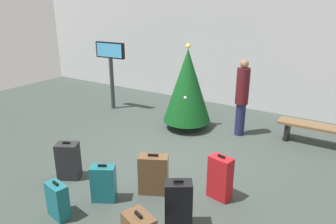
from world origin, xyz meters
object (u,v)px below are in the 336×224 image
object	(u,v)px
suitcase_3	(178,205)
suitcase_4	(68,161)
suitcase_5	(58,201)
suitcase_1	(104,183)
holiday_tree	(187,86)
flight_info_kiosk	(111,62)
suitcase_2	(153,174)
suitcase_6	(220,178)
waiting_bench	(318,130)
traveller_0	(242,96)

from	to	relation	value
suitcase_3	suitcase_4	distance (m)	2.41
suitcase_5	suitcase_1	bearing A→B (deg)	66.88
holiday_tree	flight_info_kiosk	xyz separation A→B (m)	(-2.68, 0.22, 0.29)
suitcase_2	suitcase_6	distance (m)	1.11
waiting_bench	suitcase_2	xyz separation A→B (m)	(-2.08, -3.54, -0.02)
suitcase_1	suitcase_6	xyz separation A→B (m)	(1.58, 1.07, 0.06)
flight_info_kiosk	suitcase_2	bearing A→B (deg)	-40.74
holiday_tree	traveller_0	distance (m)	1.35
holiday_tree	waiting_bench	size ratio (longest dim) A/B	1.26
waiting_bench	traveller_0	bearing A→B (deg)	-168.76
suitcase_4	suitcase_1	bearing A→B (deg)	-10.64
waiting_bench	suitcase_2	world-z (taller)	suitcase_2
traveller_0	suitcase_2	xyz separation A→B (m)	(-0.37, -3.20, -0.64)
suitcase_1	suitcase_3	bearing A→B (deg)	2.94
holiday_tree	flight_info_kiosk	world-z (taller)	holiday_tree
waiting_bench	suitcase_1	xyz separation A→B (m)	(-2.64, -4.15, -0.06)
suitcase_5	suitcase_6	world-z (taller)	suitcase_6
flight_info_kiosk	suitcase_1	size ratio (longest dim) A/B	3.03
suitcase_2	suitcase_4	bearing A→B (deg)	-165.30
flight_info_kiosk	suitcase_5	size ratio (longest dim) A/B	3.33
waiting_bench	suitcase_4	bearing A→B (deg)	-132.94
flight_info_kiosk	traveller_0	bearing A→B (deg)	1.10
suitcase_4	suitcase_5	distance (m)	1.16
suitcase_2	suitcase_3	bearing A→B (deg)	-34.30
holiday_tree	suitcase_5	xyz separation A→B (m)	(0.08, -4.20, -0.84)
suitcase_1	suitcase_3	world-z (taller)	suitcase_3
suitcase_2	suitcase_3	xyz separation A→B (m)	(0.80, -0.55, 0.02)
traveller_0	suitcase_5	xyz separation A→B (m)	(-1.23, -4.50, -0.71)
holiday_tree	suitcase_1	bearing A→B (deg)	-83.89
suitcase_6	holiday_tree	bearing A→B (deg)	128.67
traveller_0	suitcase_1	size ratio (longest dim) A/B	2.81
traveller_0	waiting_bench	bearing A→B (deg)	11.24
traveller_0	suitcase_5	distance (m)	4.72
flight_info_kiosk	suitcase_2	xyz separation A→B (m)	(3.62, -3.12, -1.07)
holiday_tree	suitcase_4	bearing A→B (deg)	-101.30
flight_info_kiosk	holiday_tree	bearing A→B (deg)	-4.68
suitcase_2	suitcase_4	distance (m)	1.66
suitcase_1	suitcase_6	bearing A→B (deg)	33.95
flight_info_kiosk	traveller_0	xyz separation A→B (m)	(3.99, 0.08, -0.42)
flight_info_kiosk	suitcase_4	world-z (taller)	flight_info_kiosk
waiting_bench	suitcase_1	bearing A→B (deg)	-122.47
suitcase_6	flight_info_kiosk	bearing A→B (deg)	150.09
suitcase_3	suitcase_4	bearing A→B (deg)	177.02
traveller_0	suitcase_3	xyz separation A→B (m)	(0.43, -3.74, -0.62)
suitcase_4	suitcase_5	bearing A→B (deg)	-49.78
suitcase_2	suitcase_4	xyz separation A→B (m)	(-1.60, -0.42, -0.00)
suitcase_1	suitcase_3	xyz separation A→B (m)	(1.37, 0.07, 0.06)
holiday_tree	suitcase_6	world-z (taller)	holiday_tree
flight_info_kiosk	traveller_0	world-z (taller)	flight_info_kiosk
holiday_tree	suitcase_4	world-z (taller)	holiday_tree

